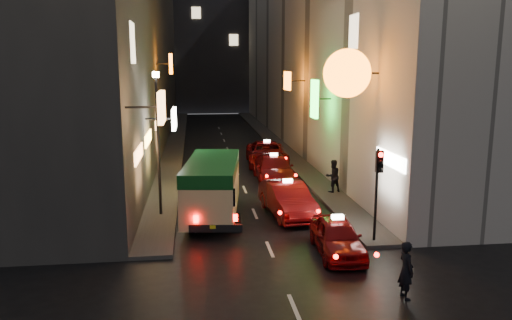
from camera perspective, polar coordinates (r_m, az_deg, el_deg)
name	(u,v)px	position (r m, az deg, el deg)	size (l,w,h in m)	color
building_left	(125,35)	(43.02, -14.69, 13.60)	(7.48, 52.00, 18.00)	#3D3A37
building_right	(318,37)	(43.99, 7.08, 13.80)	(8.34, 52.00, 18.00)	#BCB5AC
building_far	(210,34)	(74.80, -5.26, 14.10)	(30.00, 10.00, 22.00)	#2E2E32
sidewalk_left	(175,143)	(43.16, -9.19, 1.91)	(1.50, 52.00, 0.15)	#403E3C
sidewalk_right	(274,141)	(43.68, 2.03, 2.15)	(1.50, 52.00, 0.15)	#403E3C
minibus	(212,182)	(21.79, -5.02, -2.53)	(2.84, 6.25, 2.59)	#D1B682
taxi_near	(337,234)	(18.12, 9.26, -8.33)	(2.11, 4.76, 1.66)	#680A0C
taxi_second	(288,196)	(22.34, 3.62, -4.17)	(2.89, 5.74, 1.92)	#680A0C
taxi_third	(274,167)	(28.76, 2.04, -0.76)	(2.29, 5.53, 1.92)	#680A0C
taxi_far	(267,152)	(33.47, 1.26, 0.94)	(2.65, 5.83, 1.99)	#680A0C
pedestrian_crossing	(406,266)	(15.23, 16.81, -11.56)	(0.64, 0.41, 1.94)	black
pedestrian_sidewalk	(333,174)	(26.08, 8.78, -1.58)	(0.72, 0.45, 1.92)	black
traffic_light	(378,175)	(18.77, 13.81, -1.68)	(0.26, 0.43, 3.50)	black
lamp_post	(158,134)	(21.87, -11.14, 2.93)	(0.28, 0.28, 6.22)	black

